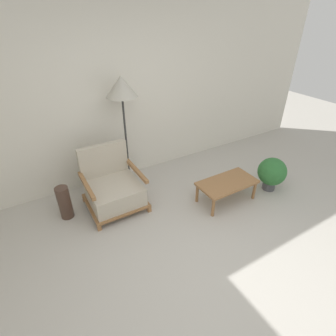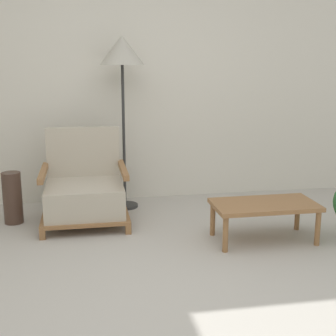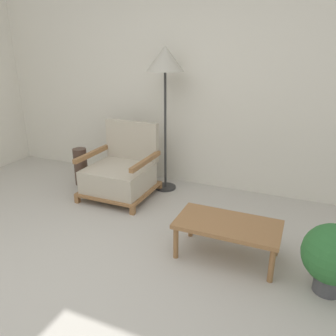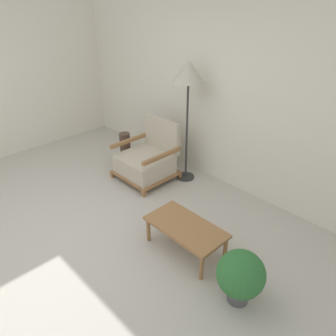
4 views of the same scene
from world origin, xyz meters
name	(u,v)px [view 3 (image 3 of 4)]	position (x,y,z in m)	size (l,w,h in m)	color
ground_plane	(53,296)	(0.00, 0.00, 0.00)	(14.00, 14.00, 0.00)	#B7B2A8
wall_back	(179,77)	(0.00, 2.44, 1.35)	(8.00, 0.06, 2.70)	silver
armchair	(121,172)	(-0.44, 1.70, 0.29)	(0.77, 0.75, 0.85)	olive
floor_lamp	(165,65)	(-0.03, 2.09, 1.50)	(0.43, 0.43, 1.71)	#2D2D2D
coffee_table	(228,227)	(1.03, 0.97, 0.28)	(0.86, 0.45, 0.33)	olive
vase	(81,167)	(-1.09, 1.79, 0.24)	(0.17, 0.17, 0.48)	#473328
potted_plant	(333,256)	(1.81, 0.84, 0.31)	(0.43, 0.43, 0.54)	#4C4C51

